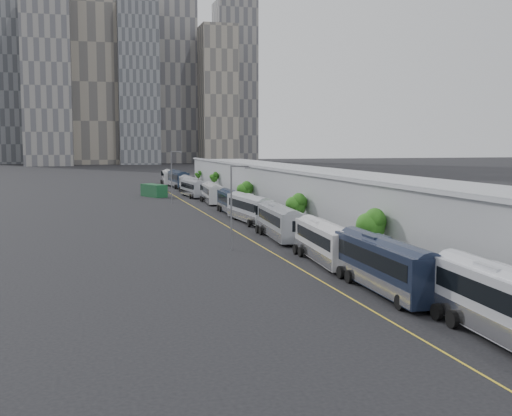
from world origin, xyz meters
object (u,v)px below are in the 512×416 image
object	(u,v)px
bus_7	(193,190)
suv	(158,188)
bus_10	(168,178)
bus_5	(232,204)
bus_4	(250,211)
bus_8	(188,186)
bus_3	(280,225)
street_lamp_near	(233,201)
shipping_container	(154,191)
bus_2	(325,246)
bus_6	(212,195)
bus_1	(385,270)
bus_9	(178,180)
street_lamp_far	(172,173)

from	to	relation	value
bus_7	suv	xyz separation A→B (m)	(-5.25, 15.54, -0.65)
bus_10	bus_5	bearing A→B (deg)	-84.45
bus_7	bus_5	bearing A→B (deg)	-92.63
bus_4	bus_8	size ratio (longest dim) A/B	1.05
bus_7	bus_4	bearing A→B (deg)	-93.12
bus_3	bus_10	world-z (taller)	bus_3
street_lamp_near	shipping_container	distance (m)	66.98
bus_7	bus_2	bearing A→B (deg)	-94.07
bus_6	bus_3	bearing A→B (deg)	-86.89
bus_1	shipping_container	bearing A→B (deg)	96.37
bus_7	street_lamp_near	bearing A→B (deg)	-99.84
shipping_container	bus_3	bearing A→B (deg)	-105.19
bus_9	bus_1	bearing A→B (deg)	-92.90
bus_7	bus_3	bearing A→B (deg)	-93.82
street_lamp_near	suv	bearing A→B (deg)	89.10
bus_5	bus_7	distance (m)	31.75
street_lamp_far	bus_5	bearing A→B (deg)	-72.04
bus_4	shipping_container	xyz separation A→B (m)	(-8.17, 45.41, -0.34)
bus_7	shipping_container	distance (m)	7.84
bus_2	bus_4	world-z (taller)	bus_4
bus_3	bus_9	world-z (taller)	bus_9
bus_3	bus_8	bearing A→B (deg)	93.56
shipping_container	bus_6	bearing A→B (deg)	-85.31
shipping_container	bus_4	bearing A→B (deg)	-102.24
shipping_container	bus_2	bearing A→B (deg)	-106.80
street_lamp_far	bus_1	bearing A→B (deg)	-85.64
bus_2	street_lamp_far	xyz separation A→B (m)	(-5.61, 61.11, 3.82)
bus_5	bus_8	xyz separation A→B (m)	(0.06, 42.94, 0.03)
street_lamp_far	shipping_container	distance (m)	15.09
bus_4	bus_10	size ratio (longest dim) A/B	1.00
bus_8	bus_10	world-z (taller)	bus_10
bus_6	bus_10	distance (m)	54.47
bus_7	street_lamp_far	distance (m)	13.78
bus_9	street_lamp_far	size ratio (longest dim) A/B	1.52
bus_9	bus_7	bearing A→B (deg)	-94.45
bus_6	shipping_container	bearing A→B (deg)	121.37
bus_2	shipping_container	xyz separation A→B (m)	(-7.46, 75.51, -0.29)
bus_2	street_lamp_near	size ratio (longest dim) A/B	1.47
bus_1	street_lamp_far	size ratio (longest dim) A/B	1.45
bus_5	bus_7	size ratio (longest dim) A/B	0.99
street_lamp_near	bus_10	bearing A→B (deg)	86.34
bus_8	street_lamp_near	world-z (taller)	street_lamp_near
street_lamp_near	shipping_container	bearing A→B (deg)	90.81
bus_9	bus_8	bearing A→B (deg)	-92.85
bus_2	shipping_container	size ratio (longest dim) A/B	1.87
bus_4	street_lamp_far	bearing A→B (deg)	97.85
bus_8	street_lamp_near	distance (m)	76.10
bus_3	bus_6	xyz separation A→B (m)	(0.87, 43.89, -0.08)
bus_4	street_lamp_near	distance (m)	22.89
bus_8	suv	world-z (taller)	bus_8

